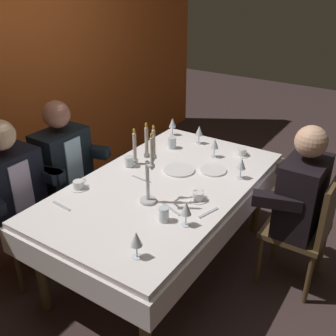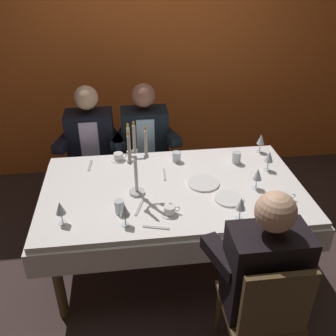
# 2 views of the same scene
# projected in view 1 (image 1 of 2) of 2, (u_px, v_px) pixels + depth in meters

# --- Properties ---
(ground_plane) EXTENTS (12.00, 12.00, 0.00)m
(ground_plane) POSITION_uv_depth(u_px,v_px,m) (164.00, 263.00, 3.18)
(ground_plane) COLOR #3B2B2A
(back_wall) EXTENTS (6.00, 0.12, 2.70)m
(back_wall) POSITION_uv_depth(u_px,v_px,m) (2.00, 69.00, 3.38)
(back_wall) COLOR orange
(back_wall) RESTS_ON ground_plane
(dining_table) EXTENTS (1.94, 1.14, 0.74)m
(dining_table) POSITION_uv_depth(u_px,v_px,m) (164.00, 197.00, 2.90)
(dining_table) COLOR white
(dining_table) RESTS_ON ground_plane
(candelabra) EXTENTS (0.15, 0.17, 0.56)m
(candelabra) POSITION_uv_depth(u_px,v_px,m) (147.00, 169.00, 2.51)
(candelabra) COLOR silver
(candelabra) RESTS_ON dining_table
(dinner_plate_0) EXTENTS (0.20, 0.20, 0.01)m
(dinner_plate_0) POSITION_uv_depth(u_px,v_px,m) (213.00, 170.00, 3.01)
(dinner_plate_0) COLOR white
(dinner_plate_0) RESTS_ON dining_table
(dinner_plate_1) EXTENTS (0.24, 0.24, 0.01)m
(dinner_plate_1) POSITION_uv_depth(u_px,v_px,m) (179.00, 170.00, 3.02)
(dinner_plate_1) COLOR white
(dinner_plate_1) RESTS_ON dining_table
(wine_glass_0) EXTENTS (0.07, 0.07, 0.16)m
(wine_glass_0) POSITION_uv_depth(u_px,v_px,m) (199.00, 131.00, 3.43)
(wine_glass_0) COLOR silver
(wine_glass_0) RESTS_ON dining_table
(wine_glass_1) EXTENTS (0.07, 0.07, 0.16)m
(wine_glass_1) POSITION_uv_depth(u_px,v_px,m) (215.00, 144.00, 3.19)
(wine_glass_1) COLOR silver
(wine_glass_1) RESTS_ON dining_table
(wine_glass_2) EXTENTS (0.07, 0.07, 0.16)m
(wine_glass_2) POSITION_uv_depth(u_px,v_px,m) (241.00, 164.00, 2.86)
(wine_glass_2) COLOR silver
(wine_glass_2) RESTS_ON dining_table
(wine_glass_3) EXTENTS (0.07, 0.07, 0.16)m
(wine_glass_3) POSITION_uv_depth(u_px,v_px,m) (173.00, 123.00, 3.61)
(wine_glass_3) COLOR silver
(wine_glass_3) RESTS_ON dining_table
(wine_glass_4) EXTENTS (0.07, 0.07, 0.16)m
(wine_glass_4) POSITION_uv_depth(u_px,v_px,m) (136.00, 239.00, 2.07)
(wine_glass_4) COLOR silver
(wine_glass_4) RESTS_ON dining_table
(wine_glass_5) EXTENTS (0.07, 0.07, 0.16)m
(wine_glass_5) POSITION_uv_depth(u_px,v_px,m) (186.00, 209.00, 2.33)
(wine_glass_5) COLOR silver
(wine_glass_5) RESTS_ON dining_table
(water_tumbler_0) EXTENTS (0.07, 0.07, 0.08)m
(water_tumbler_0) POSITION_uv_depth(u_px,v_px,m) (130.00, 162.00, 3.07)
(water_tumbler_0) COLOR silver
(water_tumbler_0) RESTS_ON dining_table
(water_tumbler_1) EXTENTS (0.07, 0.07, 0.10)m
(water_tumbler_1) POSITION_uv_depth(u_px,v_px,m) (172.00, 143.00, 3.38)
(water_tumbler_1) COLOR silver
(water_tumbler_1) RESTS_ON dining_table
(water_tumbler_2) EXTENTS (0.06, 0.06, 0.09)m
(water_tumbler_2) POSITION_uv_depth(u_px,v_px,m) (164.00, 214.00, 2.40)
(water_tumbler_2) COLOR silver
(water_tumbler_2) RESTS_ON dining_table
(coffee_cup_0) EXTENTS (0.13, 0.12, 0.06)m
(coffee_cup_0) POSITION_uv_depth(u_px,v_px,m) (242.00, 152.00, 3.25)
(coffee_cup_0) COLOR white
(coffee_cup_0) RESTS_ON dining_table
(coffee_cup_1) EXTENTS (0.13, 0.12, 0.06)m
(coffee_cup_1) POSITION_uv_depth(u_px,v_px,m) (198.00, 197.00, 2.63)
(coffee_cup_1) COLOR white
(coffee_cup_1) RESTS_ON dining_table
(coffee_cup_2) EXTENTS (0.13, 0.12, 0.06)m
(coffee_cup_2) POSITION_uv_depth(u_px,v_px,m) (79.00, 185.00, 2.76)
(coffee_cup_2) COLOR white
(coffee_cup_2) RESTS_ON dining_table
(fork_0) EXTENTS (0.03, 0.17, 0.01)m
(fork_0) POSITION_uv_depth(u_px,v_px,m) (141.00, 179.00, 2.89)
(fork_0) COLOR #B7B7BC
(fork_0) RESTS_ON dining_table
(fork_1) EXTENTS (0.03, 0.17, 0.01)m
(fork_1) POSITION_uv_depth(u_px,v_px,m) (61.00, 206.00, 2.57)
(fork_1) COLOR #B7B7BC
(fork_1) RESTS_ON dining_table
(spoon_2) EXTENTS (0.17, 0.06, 0.01)m
(spoon_2) POSITION_uv_depth(u_px,v_px,m) (208.00, 213.00, 2.49)
(spoon_2) COLOR #B7B7BC
(spoon_2) RESTS_ON dining_table
(fork_3) EXTENTS (0.07, 0.17, 0.01)m
(fork_3) POSITION_uv_depth(u_px,v_px,m) (171.00, 209.00, 2.53)
(fork_3) COLOR #B7B7BC
(fork_3) RESTS_ON dining_table
(seated_diner_0) EXTENTS (0.63, 0.48, 1.24)m
(seated_diner_0) POSITION_uv_depth(u_px,v_px,m) (10.00, 187.00, 2.80)
(seated_diner_0) COLOR brown
(seated_diner_0) RESTS_ON ground_plane
(seated_diner_1) EXTENTS (0.63, 0.48, 1.24)m
(seated_diner_1) POSITION_uv_depth(u_px,v_px,m) (62.00, 162.00, 3.17)
(seated_diner_1) COLOR brown
(seated_diner_1) RESTS_ON ground_plane
(seated_diner_2) EXTENTS (0.63, 0.48, 1.24)m
(seated_diner_2) POSITION_uv_depth(u_px,v_px,m) (302.00, 195.00, 2.70)
(seated_diner_2) COLOR brown
(seated_diner_2) RESTS_ON ground_plane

